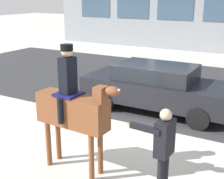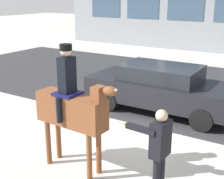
{
  "view_description": "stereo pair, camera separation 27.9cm",
  "coord_description": "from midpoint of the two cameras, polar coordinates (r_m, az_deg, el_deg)",
  "views": [
    {
      "loc": [
        3.52,
        -6.9,
        3.52
      ],
      "look_at": [
        0.39,
        -1.34,
        1.56
      ],
      "focal_mm": 50.0,
      "sensor_mm": 36.0,
      "label": 1
    },
    {
      "loc": [
        3.76,
        -6.76,
        3.52
      ],
      "look_at": [
        0.39,
        -1.34,
        1.56
      ],
      "focal_mm": 50.0,
      "sensor_mm": 36.0,
      "label": 2
    }
  ],
  "objects": [
    {
      "name": "pedestrian_bystander",
      "position": [
        5.35,
        7.82,
        -10.77
      ],
      "size": [
        0.85,
        0.43,
        1.75
      ],
      "rotation": [
        0.0,
        0.0,
        3.07
      ],
      "color": "black",
      "rests_on": "ground_plane"
    },
    {
      "name": "street_car_near_lane",
      "position": [
        9.72,
        7.64,
        0.44
      ],
      "size": [
        4.72,
        1.88,
        1.46
      ],
      "color": "black",
      "rests_on": "ground_plane"
    },
    {
      "name": "mounted_horse_lead",
      "position": [
        6.23,
        -8.35,
        -3.37
      ],
      "size": [
        1.95,
        0.65,
        2.62
      ],
      "rotation": [
        0.0,
        0.0,
        -0.05
      ],
      "color": "brown",
      "rests_on": "ground_plane"
    },
    {
      "name": "ground_plane",
      "position": [
        8.5,
        1.19,
        -7.41
      ],
      "size": [
        80.0,
        80.0,
        0.0
      ],
      "primitive_type": "plane",
      "color": "#B2AFA8"
    },
    {
      "name": "road_surface",
      "position": [
        12.63,
        11.43,
        0.56
      ],
      "size": [
        23.71,
        8.5,
        0.01
      ],
      "color": "#2D2D30",
      "rests_on": "ground_plane"
    }
  ]
}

